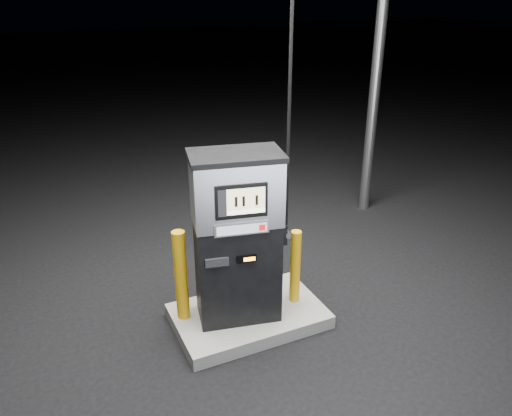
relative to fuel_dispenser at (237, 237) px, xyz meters
name	(u,v)px	position (x,y,z in m)	size (l,w,h in m)	color
ground	(249,321)	(0.12, 0.00, -1.08)	(80.00, 80.00, 0.00)	black
pump_island	(249,316)	(0.12, 0.00, -1.01)	(1.60, 1.00, 0.15)	slate
fuel_dispenser	(237,237)	(0.00, 0.00, 0.00)	(1.04, 0.71, 3.76)	black
bollard_left	(181,276)	(-0.55, 0.20, -0.42)	(0.13, 0.13, 1.01)	#E29F0C
bollard_right	(295,267)	(0.67, -0.03, -0.50)	(0.11, 0.11, 0.86)	#E29F0C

